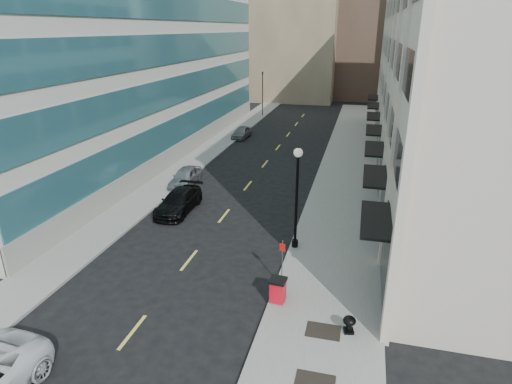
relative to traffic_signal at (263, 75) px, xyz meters
The scene contains 19 objects.
ground 48.65m from the traffic_signal, 83.46° to the right, with size 160.00×160.00×0.00m, color black.
sidewalk_right 31.38m from the traffic_signal, 65.10° to the right, with size 5.00×80.00×0.15m, color gray.
sidewalk_left 28.58m from the traffic_signal, 92.05° to the right, with size 3.00×80.00×0.15m, color gray.
building_right 30.91m from the traffic_signal, 43.12° to the right, with size 15.30×46.50×18.25m.
building_left 23.84m from the traffic_signal, 116.45° to the right, with size 16.14×46.00×20.00m.
skyline_tan_near 21.70m from the traffic_signal, 85.71° to the left, with size 14.00×18.00×28.00m, color #9B8665.
skyline_tan_far 31.63m from the traffic_signal, 105.82° to the left, with size 12.00×14.00×22.00m, color #9B8665.
skyline_stone 29.91m from the traffic_signal, 37.45° to the left, with size 10.00×14.00×20.00m, color beige.
grate_mid 49.11m from the traffic_signal, 74.43° to the right, with size 1.40×1.00×0.01m, color black.
grate_far 46.43m from the traffic_signal, 73.49° to the right, with size 1.40×1.00×0.01m, color black.
road_centerline 32.00m from the traffic_signal, 79.94° to the right, with size 0.15×68.20×0.01m.
traffic_signal is the anchor object (origin of this frame).
car_black_pickup 34.44m from the traffic_signal, 86.13° to the right, with size 1.99×4.90×1.42m, color black.
car_silver_sedan 29.55m from the traffic_signal, 88.62° to the right, with size 1.68×4.17×1.42m, color gray.
car_grey_sedan 13.97m from the traffic_signal, 86.92° to the right, with size 1.54×3.83×1.30m, color gray.
trash_bin 44.30m from the traffic_signal, 75.66° to the right, with size 0.76×0.82×1.15m.
lamppost 38.93m from the traffic_signal, 73.87° to the right, with size 0.49×0.49×5.85m.
sign_post 42.82m from the traffic_signal, 75.32° to the right, with size 0.27×0.08×2.33m.
urn_planter 46.49m from the traffic_signal, 72.23° to the right, with size 0.53×0.53×0.73m.
Camera 1 is at (8.44, -10.62, 11.66)m, focal length 30.00 mm.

